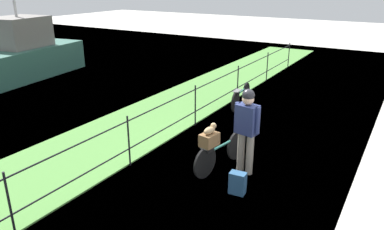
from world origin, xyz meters
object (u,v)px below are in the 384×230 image
(backpack_on_paving, at_px, (238,183))
(bicycle_parked, at_px, (241,97))
(wooden_crate, at_px, (209,140))
(moored_boat_near, at_px, (22,55))
(terrier_dog, at_px, (210,129))
(cyclist_person, at_px, (247,124))
(bicycle_main, at_px, (221,153))

(backpack_on_paving, xyz_separation_m, bicycle_parked, (4.32, 1.88, 0.12))
(wooden_crate, relative_size, backpack_on_paving, 0.88)
(backpack_on_paving, bearing_deg, moored_boat_near, 156.67)
(wooden_crate, xyz_separation_m, terrier_dog, (0.02, -0.00, 0.20))
(wooden_crate, relative_size, cyclist_person, 0.21)
(backpack_on_paving, bearing_deg, wooden_crate, 152.15)
(terrier_dog, distance_m, moored_boat_near, 10.42)
(terrier_dog, relative_size, backpack_on_paving, 0.81)
(terrier_dog, relative_size, cyclist_person, 0.19)
(bicycle_main, height_order, bicycle_parked, bicycle_main)
(wooden_crate, distance_m, terrier_dog, 0.20)
(bicycle_main, bearing_deg, moored_boat_near, 74.35)
(bicycle_parked, bearing_deg, bicycle_main, -161.68)
(cyclist_person, distance_m, bicycle_parked, 3.98)
(cyclist_person, bearing_deg, bicycle_parked, 25.31)
(wooden_crate, height_order, moored_boat_near, moored_boat_near)
(bicycle_main, relative_size, cyclist_person, 0.98)
(backpack_on_paving, relative_size, moored_boat_near, 0.09)
(bicycle_main, distance_m, bicycle_parked, 3.83)
(bicycle_main, distance_m, terrier_dog, 0.70)
(terrier_dog, relative_size, bicycle_parked, 0.20)
(bicycle_parked, relative_size, moored_boat_near, 0.34)
(wooden_crate, bearing_deg, bicycle_main, -9.81)
(cyclist_person, height_order, bicycle_parked, cyclist_person)
(bicycle_main, xyz_separation_m, wooden_crate, (-0.37, 0.06, 0.41))
(wooden_crate, distance_m, bicycle_parked, 4.19)
(cyclist_person, xyz_separation_m, backpack_on_paving, (-0.77, -0.20, -0.80))
(wooden_crate, height_order, cyclist_person, cyclist_person)
(bicycle_main, xyz_separation_m, backpack_on_paving, (-0.68, -0.68, -0.13))
(terrier_dog, height_order, moored_boat_near, moored_boat_near)
(terrier_dog, distance_m, bicycle_parked, 4.19)
(bicycle_main, distance_m, moored_boat_near, 10.39)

